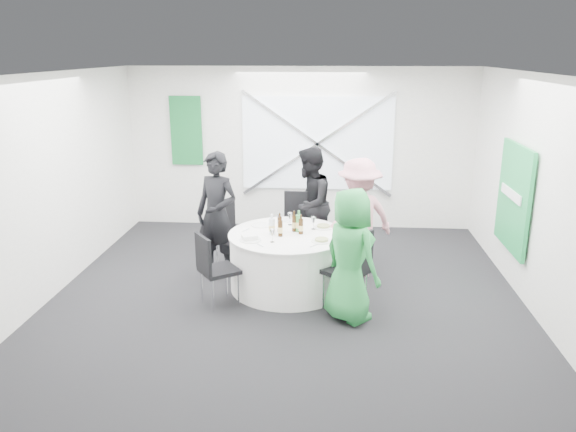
# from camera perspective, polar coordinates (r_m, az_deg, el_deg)

# --- Properties ---
(floor) EXTENTS (6.00, 6.00, 0.00)m
(floor) POSITION_cam_1_polar(r_m,az_deg,el_deg) (7.40, -0.12, -7.89)
(floor) COLOR black
(floor) RESTS_ON ground
(ceiling) EXTENTS (6.00, 6.00, 0.00)m
(ceiling) POSITION_cam_1_polar(r_m,az_deg,el_deg) (6.74, -0.13, 14.33)
(ceiling) COLOR silver
(ceiling) RESTS_ON wall_back
(wall_back) EXTENTS (6.00, 0.00, 6.00)m
(wall_back) POSITION_cam_1_polar(r_m,az_deg,el_deg) (9.87, 1.25, 6.85)
(wall_back) COLOR white
(wall_back) RESTS_ON floor
(wall_front) EXTENTS (6.00, 0.00, 6.00)m
(wall_front) POSITION_cam_1_polar(r_m,az_deg,el_deg) (4.11, -3.45, -7.34)
(wall_front) COLOR white
(wall_front) RESTS_ON floor
(wall_left) EXTENTS (0.00, 6.00, 6.00)m
(wall_left) POSITION_cam_1_polar(r_m,az_deg,el_deg) (7.77, -22.80, 2.89)
(wall_left) COLOR white
(wall_left) RESTS_ON floor
(wall_right) EXTENTS (0.00, 6.00, 6.00)m
(wall_right) POSITION_cam_1_polar(r_m,az_deg,el_deg) (7.35, 23.91, 2.04)
(wall_right) COLOR white
(wall_right) RESTS_ON floor
(window_panel) EXTENTS (2.60, 0.03, 1.60)m
(window_panel) POSITION_cam_1_polar(r_m,az_deg,el_deg) (9.81, 3.01, 7.36)
(window_panel) COLOR silver
(window_panel) RESTS_ON wall_back
(window_brace_a) EXTENTS (2.63, 0.05, 1.84)m
(window_brace_a) POSITION_cam_1_polar(r_m,az_deg,el_deg) (9.77, 3.00, 7.32)
(window_brace_a) COLOR silver
(window_brace_a) RESTS_ON window_panel
(window_brace_b) EXTENTS (2.63, 0.05, 1.84)m
(window_brace_b) POSITION_cam_1_polar(r_m,az_deg,el_deg) (9.77, 3.00, 7.32)
(window_brace_b) COLOR silver
(window_brace_b) RESTS_ON window_panel
(green_banner) EXTENTS (0.55, 0.04, 1.20)m
(green_banner) POSITION_cam_1_polar(r_m,az_deg,el_deg) (10.09, -10.30, 8.52)
(green_banner) COLOR #125E2A
(green_banner) RESTS_ON wall_back
(green_sign) EXTENTS (0.05, 1.20, 1.40)m
(green_sign) POSITION_cam_1_polar(r_m,az_deg,el_deg) (7.93, 21.95, 1.74)
(green_sign) COLOR #1B9647
(green_sign) RESTS_ON wall_right
(banquet_table) EXTENTS (1.56, 1.56, 0.76)m
(banquet_table) POSITION_cam_1_polar(r_m,az_deg,el_deg) (7.44, -0.00, -4.58)
(banquet_table) COLOR white
(banquet_table) RESTS_ON floor
(chair_back) EXTENTS (0.50, 0.51, 1.03)m
(chair_back) POSITION_cam_1_polar(r_m,az_deg,el_deg) (8.37, 1.01, -0.50)
(chair_back) COLOR black
(chair_back) RESTS_ON floor
(chair_back_left) EXTENTS (0.65, 0.64, 1.03)m
(chair_back_left) POSITION_cam_1_polar(r_m,az_deg,el_deg) (8.00, -5.88, -1.43)
(chair_back_left) COLOR black
(chair_back_left) RESTS_ON floor
(chair_back_right) EXTENTS (0.59, 0.59, 0.92)m
(chair_back_right) POSITION_cam_1_polar(r_m,az_deg,el_deg) (8.08, 6.35, -1.76)
(chair_back_right) COLOR black
(chair_back_right) RESTS_ON floor
(chair_front_right) EXTENTS (0.65, 0.65, 1.02)m
(chair_front_right) POSITION_cam_1_polar(r_m,az_deg,el_deg) (6.75, 6.51, -4.94)
(chair_front_right) COLOR black
(chair_front_right) RESTS_ON floor
(chair_front_left) EXTENTS (0.59, 0.59, 0.93)m
(chair_front_left) POSITION_cam_1_polar(r_m,az_deg,el_deg) (6.92, -7.66, -4.92)
(chair_front_left) COLOR black
(chair_front_left) RESTS_ON floor
(person_man_back_left) EXTENTS (0.75, 0.64, 1.74)m
(person_man_back_left) POSITION_cam_1_polar(r_m,az_deg,el_deg) (7.84, -7.22, 0.18)
(person_man_back_left) COLOR black
(person_man_back_left) RESTS_ON floor
(person_man_back) EXTENTS (0.61, 0.90, 1.71)m
(person_man_back) POSITION_cam_1_polar(r_m,az_deg,el_deg) (8.35, 2.15, 1.21)
(person_man_back) COLOR black
(person_man_back) RESTS_ON floor
(person_woman_pink) EXTENTS (1.19, 0.96, 1.67)m
(person_woman_pink) POSITION_cam_1_polar(r_m,az_deg,el_deg) (7.76, 7.16, -0.24)
(person_woman_pink) COLOR pink
(person_woman_pink) RESTS_ON floor
(person_woman_green) EXTENTS (0.90, 0.91, 1.58)m
(person_woman_green) POSITION_cam_1_polar(r_m,az_deg,el_deg) (6.49, 6.35, -4.02)
(person_woman_green) COLOR green
(person_woman_green) RESTS_ON floor
(plate_back) EXTENTS (0.25, 0.25, 0.01)m
(plate_back) POSITION_cam_1_polar(r_m,az_deg,el_deg) (7.88, 0.24, -0.37)
(plate_back) COLOR white
(plate_back) RESTS_ON banquet_table
(plate_back_left) EXTENTS (0.26, 0.26, 0.01)m
(plate_back_left) POSITION_cam_1_polar(r_m,az_deg,el_deg) (7.65, -2.77, -0.92)
(plate_back_left) COLOR white
(plate_back_left) RESTS_ON banquet_table
(plate_back_right) EXTENTS (0.26, 0.26, 0.04)m
(plate_back_right) POSITION_cam_1_polar(r_m,az_deg,el_deg) (7.56, 3.61, -1.09)
(plate_back_right) COLOR white
(plate_back_right) RESTS_ON banquet_table
(plate_front_right) EXTENTS (0.26, 0.26, 0.04)m
(plate_front_right) POSITION_cam_1_polar(r_m,az_deg,el_deg) (7.02, 3.43, -2.49)
(plate_front_right) COLOR white
(plate_front_right) RESTS_ON banquet_table
(plate_front_left) EXTENTS (0.27, 0.27, 0.01)m
(plate_front_left) POSITION_cam_1_polar(r_m,az_deg,el_deg) (7.07, -3.85, -2.44)
(plate_front_left) COLOR white
(plate_front_left) RESTS_ON banquet_table
(napkin) EXTENTS (0.23, 0.19, 0.05)m
(napkin) POSITION_cam_1_polar(r_m,az_deg,el_deg) (7.06, -3.92, -2.15)
(napkin) COLOR white
(napkin) RESTS_ON plate_front_left
(beer_bottle_a) EXTENTS (0.06, 0.06, 0.26)m
(beer_bottle_a) POSITION_cam_1_polar(r_m,az_deg,el_deg) (7.35, -0.85, -0.87)
(beer_bottle_a) COLOR #3D210B
(beer_bottle_a) RESTS_ON banquet_table
(beer_bottle_b) EXTENTS (0.06, 0.06, 0.28)m
(beer_bottle_b) POSITION_cam_1_polar(r_m,az_deg,el_deg) (7.37, 0.62, -0.76)
(beer_bottle_b) COLOR #3D210B
(beer_bottle_b) RESTS_ON banquet_table
(beer_bottle_c) EXTENTS (0.06, 0.06, 0.26)m
(beer_bottle_c) POSITION_cam_1_polar(r_m,az_deg,el_deg) (7.27, 1.32, -1.09)
(beer_bottle_c) COLOR #3D210B
(beer_bottle_c) RESTS_ON banquet_table
(beer_bottle_d) EXTENTS (0.06, 0.06, 0.27)m
(beer_bottle_d) POSITION_cam_1_polar(r_m,az_deg,el_deg) (7.18, -0.78, -1.27)
(beer_bottle_d) COLOR #3D210B
(beer_bottle_d) RESTS_ON banquet_table
(green_water_bottle) EXTENTS (0.08, 0.08, 0.29)m
(green_water_bottle) POSITION_cam_1_polar(r_m,az_deg,el_deg) (7.36, 1.10, -0.75)
(green_water_bottle) COLOR green
(green_water_bottle) RESTS_ON banquet_table
(clear_water_bottle) EXTENTS (0.08, 0.08, 0.27)m
(clear_water_bottle) POSITION_cam_1_polar(r_m,az_deg,el_deg) (7.26, -1.65, -1.08)
(clear_water_bottle) COLOR silver
(clear_water_bottle) RESTS_ON banquet_table
(wine_glass_a) EXTENTS (0.07, 0.07, 0.17)m
(wine_glass_a) POSITION_cam_1_polar(r_m,az_deg,el_deg) (6.96, -1.61, -1.69)
(wine_glass_a) COLOR white
(wine_glass_a) RESTS_ON banquet_table
(wine_glass_b) EXTENTS (0.07, 0.07, 0.17)m
(wine_glass_b) POSITION_cam_1_polar(r_m,az_deg,el_deg) (7.46, 2.60, -0.44)
(wine_glass_b) COLOR white
(wine_glass_b) RESTS_ON banquet_table
(wine_glass_c) EXTENTS (0.07, 0.07, 0.17)m
(wine_glass_c) POSITION_cam_1_polar(r_m,az_deg,el_deg) (7.62, -0.88, -0.06)
(wine_glass_c) COLOR white
(wine_glass_c) RESTS_ON banquet_table
(wine_glass_d) EXTENTS (0.07, 0.07, 0.17)m
(wine_glass_d) POSITION_cam_1_polar(r_m,az_deg,el_deg) (7.64, 0.21, -0.01)
(wine_glass_d) COLOR white
(wine_glass_d) RESTS_ON banquet_table
(fork_a) EXTENTS (0.11, 0.12, 0.01)m
(fork_a) POSITION_cam_1_polar(r_m,az_deg,el_deg) (7.14, -4.33, -2.29)
(fork_a) COLOR silver
(fork_a) RESTS_ON banquet_table
(knife_a) EXTENTS (0.11, 0.12, 0.01)m
(knife_a) POSITION_cam_1_polar(r_m,az_deg,el_deg) (6.88, -2.86, -2.99)
(knife_a) COLOR silver
(knife_a) RESTS_ON banquet_table
(fork_b) EXTENTS (0.10, 0.13, 0.01)m
(fork_b) POSITION_cam_1_polar(r_m,az_deg,el_deg) (6.86, 2.60, -3.05)
(fork_b) COLOR silver
(fork_b) RESTS_ON banquet_table
(knife_b) EXTENTS (0.12, 0.12, 0.01)m
(knife_b) POSITION_cam_1_polar(r_m,az_deg,el_deg) (7.03, 3.97, -2.57)
(knife_b) COLOR silver
(knife_b) RESTS_ON banquet_table
(fork_c) EXTENTS (0.08, 0.14, 0.01)m
(fork_c) POSITION_cam_1_polar(r_m,az_deg,el_deg) (7.72, -2.95, -0.81)
(fork_c) COLOR silver
(fork_c) RESTS_ON banquet_table
(knife_c) EXTENTS (0.08, 0.14, 0.01)m
(knife_c) POSITION_cam_1_polar(r_m,az_deg,el_deg) (7.46, -4.29, -1.44)
(knife_c) COLOR silver
(knife_c) RESTS_ON banquet_table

